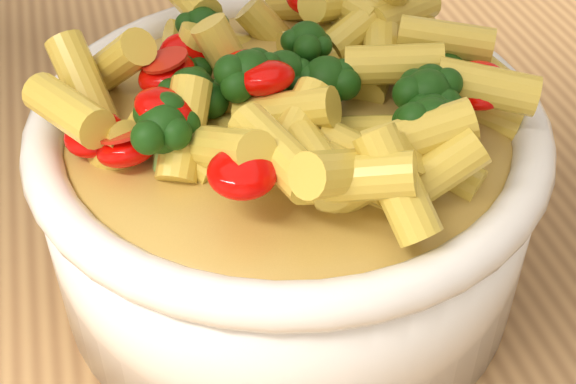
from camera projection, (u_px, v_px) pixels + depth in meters
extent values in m
cube|color=#AB7D49|center=(176.00, 247.00, 0.53)|extent=(1.20, 0.80, 0.04)
cylinder|color=#AB7D49|center=(533.00, 232.00, 1.19)|extent=(0.05, 0.05, 0.86)
cylinder|color=white|center=(288.00, 199.00, 0.46)|extent=(0.27, 0.27, 0.11)
ellipsoid|color=white|center=(288.00, 240.00, 0.48)|extent=(0.24, 0.24, 0.04)
torus|color=white|center=(288.00, 124.00, 0.42)|extent=(0.27, 0.27, 0.02)
ellipsoid|color=gold|center=(288.00, 124.00, 0.42)|extent=(0.23, 0.23, 0.03)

